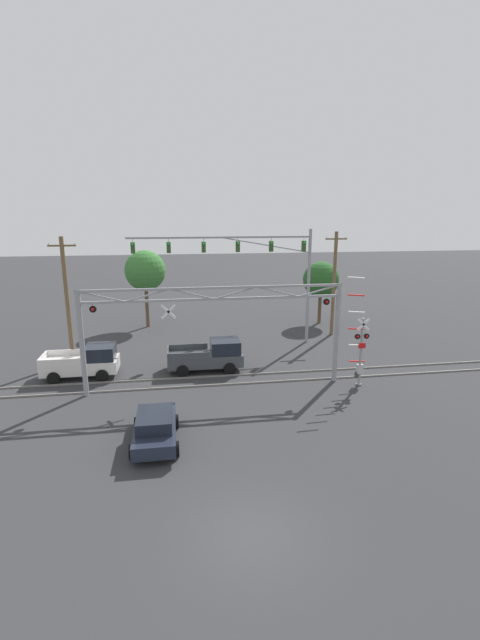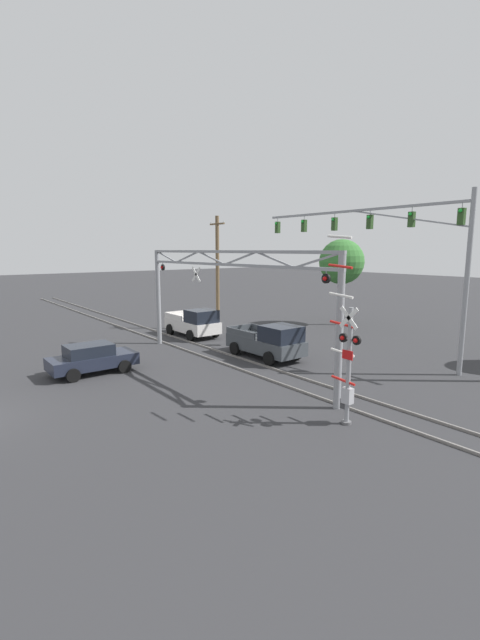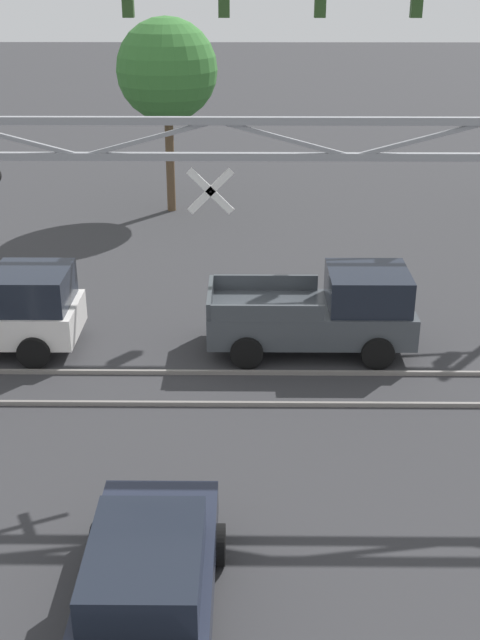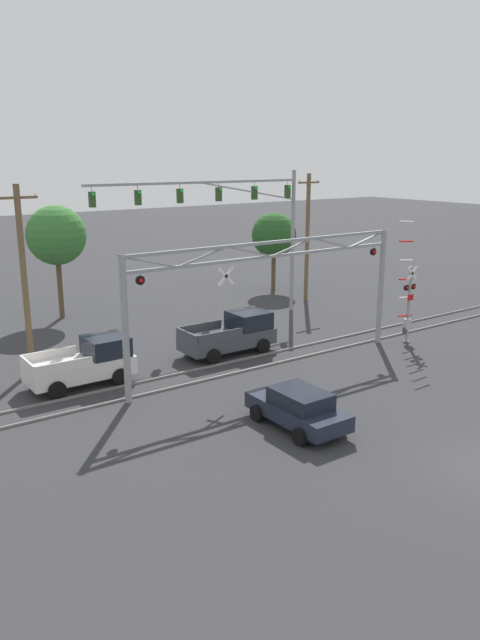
{
  "view_description": "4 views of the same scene",
  "coord_description": "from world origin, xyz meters",
  "px_view_note": "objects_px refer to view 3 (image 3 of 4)",
  "views": [
    {
      "loc": [
        -2.13,
        -11.48,
        10.1
      ],
      "look_at": [
        1.36,
        11.46,
        4.32
      ],
      "focal_mm": 24.0,
      "sensor_mm": 36.0,
      "label": 1
    },
    {
      "loc": [
        17.66,
        -0.53,
        6.13
      ],
      "look_at": [
        0.54,
        12.81,
        2.56
      ],
      "focal_mm": 24.0,
      "sensor_mm": 36.0,
      "label": 2
    },
    {
      "loc": [
        -1.92,
        -2.29,
        8.6
      ],
      "look_at": [
        -2.06,
        13.32,
        1.66
      ],
      "focal_mm": 45.0,
      "sensor_mm": 36.0,
      "label": 3
    },
    {
      "loc": [
        -17.46,
        -10.01,
        9.84
      ],
      "look_at": [
        -1.55,
        12.59,
        2.54
      ],
      "focal_mm": 35.0,
      "sensor_mm": 36.0,
      "label": 4
    }
  ],
  "objects_px": {
    "pickup_truck_lead": "(323,312)",
    "background_tree_beyond_span": "(167,70)",
    "crossing_gantry": "(348,222)",
    "sedan_waiting": "(148,581)",
    "traffic_signal_span": "(477,48)"
  },
  "relations": [
    {
      "from": "crossing_gantry",
      "to": "pickup_truck_lead",
      "type": "relative_size",
      "value": 3.09
    },
    {
      "from": "pickup_truck_lead",
      "to": "sedan_waiting",
      "type": "bearing_deg",
      "value": -109.69
    },
    {
      "from": "traffic_signal_span",
      "to": "pickup_truck_lead",
      "type": "distance_m",
      "value": 8.79
    },
    {
      "from": "traffic_signal_span",
      "to": "pickup_truck_lead",
      "type": "height_order",
      "value": "traffic_signal_span"
    },
    {
      "from": "crossing_gantry",
      "to": "sedan_waiting",
      "type": "height_order",
      "value": "crossing_gantry"
    },
    {
      "from": "crossing_gantry",
      "to": "pickup_truck_lead",
      "type": "xyz_separation_m",
      "value": [
        -0.06,
        3.09,
        -3.17
      ]
    },
    {
      "from": "traffic_signal_span",
      "to": "background_tree_beyond_span",
      "type": "height_order",
      "value": "traffic_signal_span"
    },
    {
      "from": "crossing_gantry",
      "to": "traffic_signal_span",
      "type": "bearing_deg",
      "value": 62.62
    },
    {
      "from": "sedan_waiting",
      "to": "pickup_truck_lead",
      "type": "bearing_deg",
      "value": 70.31
    },
    {
      "from": "pickup_truck_lead",
      "to": "background_tree_beyond_span",
      "type": "distance_m",
      "value": 13.59
    },
    {
      "from": "crossing_gantry",
      "to": "background_tree_beyond_span",
      "type": "xyz_separation_m",
      "value": [
        -4.77,
        15.14,
        0.99
      ]
    },
    {
      "from": "background_tree_beyond_span",
      "to": "sedan_waiting",
      "type": "bearing_deg",
      "value": -85.9
    },
    {
      "from": "crossing_gantry",
      "to": "sedan_waiting",
      "type": "xyz_separation_m",
      "value": [
        -3.27,
        -5.88,
        -3.38
      ]
    },
    {
      "from": "pickup_truck_lead",
      "to": "background_tree_beyond_span",
      "type": "relative_size",
      "value": 0.7
    },
    {
      "from": "sedan_waiting",
      "to": "background_tree_beyond_span",
      "type": "distance_m",
      "value": 21.53
    }
  ]
}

